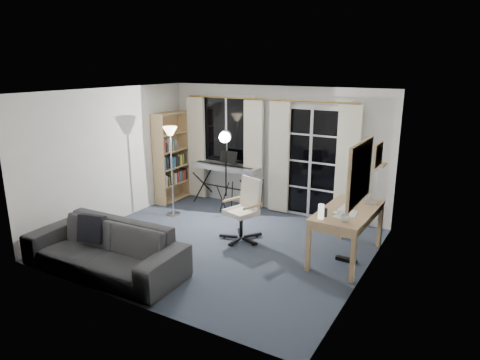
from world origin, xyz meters
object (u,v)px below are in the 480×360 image
(keyboard_piano, at_px, (225,168))
(mug, at_px, (345,217))
(studio_light, at_px, (225,147))
(monitor, at_px, (371,185))
(bookshelf, at_px, (170,159))
(desk, at_px, (348,216))
(torchiere_lamp, at_px, (171,145))
(office_chair, at_px, (247,203))
(sofa, at_px, (103,241))

(keyboard_piano, distance_m, mug, 3.35)
(studio_light, bearing_deg, keyboard_piano, 98.73)
(studio_light, bearing_deg, monitor, -28.40)
(bookshelf, relative_size, studio_light, 1.12)
(desk, bearing_deg, studio_light, 166.78)
(bookshelf, height_order, mug, bookshelf)
(bookshelf, xyz_separation_m, torchiere_lamp, (0.61, -0.71, 0.48))
(bookshelf, distance_m, mug, 4.34)
(office_chair, bearing_deg, mug, 5.08)
(keyboard_piano, bearing_deg, office_chair, -44.73)
(desk, distance_m, monitor, 0.62)
(keyboard_piano, xyz_separation_m, office_chair, (1.18, -1.24, -0.19))
(keyboard_piano, distance_m, monitor, 3.10)
(office_chair, xyz_separation_m, sofa, (-1.13, -2.00, -0.15))
(torchiere_lamp, xyz_separation_m, studio_light, (0.88, 0.48, -0.03))
(sofa, bearing_deg, monitor, 38.50)
(torchiere_lamp, bearing_deg, mug, -11.50)
(torchiere_lamp, xyz_separation_m, monitor, (3.58, 0.24, -0.31))
(bookshelf, height_order, keyboard_piano, bookshelf)
(mug, bearing_deg, desk, 101.31)
(sofa, bearing_deg, bookshelf, 110.48)
(bookshelf, distance_m, desk, 4.11)
(studio_light, bearing_deg, office_chair, -64.54)
(office_chair, bearing_deg, torchiere_lamp, -170.37)
(torchiere_lamp, bearing_deg, desk, -3.54)
(office_chair, height_order, desk, office_chair)
(keyboard_piano, height_order, sofa, keyboard_piano)
(office_chair, distance_m, monitor, 1.96)
(monitor, xyz_separation_m, sofa, (-2.96, -2.53, -0.59))
(mug, bearing_deg, bookshelf, 160.88)
(bookshelf, bearing_deg, mug, -19.42)
(desk, bearing_deg, office_chair, -175.27)
(bookshelf, bearing_deg, torchiere_lamp, -49.53)
(desk, bearing_deg, keyboard_piano, 159.51)
(office_chair, relative_size, desk, 0.71)
(studio_light, xyz_separation_m, office_chair, (0.87, -0.76, -0.73))
(torchiere_lamp, relative_size, mug, 13.59)
(bookshelf, height_order, desk, bookshelf)
(keyboard_piano, bearing_deg, monitor, -11.55)
(torchiere_lamp, relative_size, keyboard_piano, 1.17)
(keyboard_piano, height_order, mug, keyboard_piano)
(monitor, bearing_deg, office_chair, -161.89)
(keyboard_piano, xyz_separation_m, desk, (2.81, -1.17, -0.12))
(studio_light, xyz_separation_m, desk, (2.51, -0.69, -0.66))
(desk, relative_size, mug, 11.58)
(bookshelf, distance_m, keyboard_piano, 1.22)
(bookshelf, height_order, torchiere_lamp, bookshelf)
(desk, bearing_deg, monitor, 68.52)
(keyboard_piano, bearing_deg, desk, -20.69)
(bookshelf, height_order, studio_light, bookshelf)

